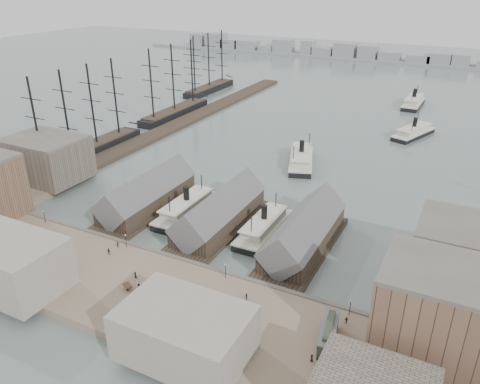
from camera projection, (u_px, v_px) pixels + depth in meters
The scene contains 41 objects.
ground at pixel (189, 255), 124.61m from camera, with size 900.00×900.00×0.00m, color slate.
quay at pixel (142, 293), 108.05m from camera, with size 180.00×30.00×2.00m, color #7E6955.
seawall at pixel (178, 261), 119.93m from camera, with size 180.00×1.20×2.30m, color #59544C.
west_wharf at pixel (182, 122), 232.93m from camera, with size 10.00×220.00×1.60m, color #2D231C.
ferry_shed_west at pixel (148, 196), 146.96m from camera, with size 14.00×42.00×12.60m.
ferry_shed_center at pixel (220, 213), 136.26m from camera, with size 14.00×42.00×12.60m.
ferry_shed_east at pixel (304, 234), 125.56m from camera, with size 14.00×42.00×12.60m.
warehouse_west_back at pixel (47, 159), 164.12m from camera, with size 26.00×20.00×14.00m, color #60564C.
warehouse_east_front at pixel (464, 325), 82.90m from camera, with size 30.00×18.00×19.00m, color brown.
warehouse_east_back at pixel (480, 262), 104.70m from camera, with size 28.00×20.00×15.00m, color #60564C.
street_bldg_center at pixel (185, 332), 87.60m from camera, with size 24.00×16.00×10.00m, color gray.
street_bldg_west at pixel (2, 261), 107.75m from camera, with size 30.00×16.00×12.00m, color gray.
lamp_post_far_w at pixel (44, 214), 135.48m from camera, with size 0.44×0.44×3.92m.
lamp_post_near_w at pixel (126, 238), 123.14m from camera, with size 0.44×0.44×3.92m.
lamp_post_near_e at pixel (225, 268), 110.79m from camera, with size 0.44×0.44×3.92m.
lamp_post_far_e at pixel (350, 305), 98.45m from camera, with size 0.44×0.44×3.92m.
far_shore at pixel (402, 57), 393.37m from camera, with size 500.00×40.00×15.72m.
ferry_docked_west at pixel (187, 208), 144.61m from camera, with size 8.33×27.76×9.92m.
ferry_docked_east at pixel (264, 226), 134.17m from camera, with size 7.86×26.20×9.36m.
ferry_open_near at pixel (301, 158), 182.76m from camera, with size 17.41×30.09×10.30m.
ferry_open_mid at pixel (413, 132), 213.79m from camera, with size 16.66×27.80×9.53m.
ferry_open_far at pixel (413, 102), 262.91m from camera, with size 9.46×29.51×10.47m.
sailing_ship_near at pixel (85, 150), 191.09m from camera, with size 8.80×60.59×36.16m.
sailing_ship_mid at pixel (175, 111), 244.65m from camera, with size 8.92×51.54×36.67m.
sailing_ship_far at pixel (209, 87), 295.85m from camera, with size 8.67×48.17×35.65m.
tram at pixel (328, 335), 91.22m from camera, with size 4.65×11.74×4.06m.
horse_cart_left at pixel (28, 229), 131.81m from camera, with size 4.59×3.69×1.54m.
horse_cart_center at pixel (135, 286), 107.57m from camera, with size 4.78×3.21×1.48m.
horse_cart_right at pixel (209, 306), 101.02m from camera, with size 4.74×2.65×1.44m.
pedestrian_0 at pixel (33, 230), 130.93m from camera, with size 0.62×0.46×1.71m, color black.
pedestrian_1 at pixel (33, 244), 124.43m from camera, with size 0.77×0.60×1.58m, color black.
pedestrian_2 at pixel (118, 245), 124.00m from camera, with size 1.02×0.58×1.57m, color black.
pedestrian_3 at pixel (59, 275), 111.59m from camera, with size 0.92×0.38×1.57m, color black.
pedestrian_4 at pixel (135, 275), 111.51m from camera, with size 0.81×0.53×1.66m, color black.
pedestrian_5 at pixel (176, 286), 107.63m from camera, with size 0.63×0.46×1.72m, color black.
pedestrian_6 at pixel (246, 297), 103.85m from camera, with size 0.81×0.63×1.67m, color black.
pedestrian_7 at pixel (235, 331), 94.01m from camera, with size 1.03×0.59×1.59m, color black.
pedestrian_8 at pixel (347, 320), 96.92m from camera, with size 0.94×0.39×1.61m, color black.
pedestrian_9 at pixel (389, 377), 83.29m from camera, with size 0.81×0.53×1.65m, color black.
pedestrian_10 at pixel (312, 358), 87.47m from camera, with size 0.77×0.50×1.58m, color black.
pedestrian_11 at pixel (109, 251), 120.79m from camera, with size 1.07×0.44×1.82m, color black.
Camera 1 is at (60.19, -88.00, 68.03)m, focal length 35.00 mm.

